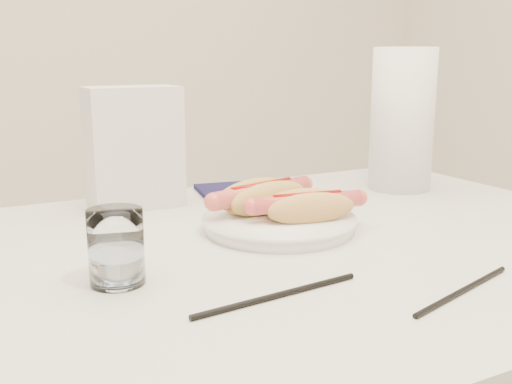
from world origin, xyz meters
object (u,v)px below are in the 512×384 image
plate (279,225)px  water_glass (116,247)px  table (263,285)px  napkin_box (134,148)px  hotdog_right (307,207)px  paper_towel_roll (402,119)px  hotdog_left (262,197)px

plate → water_glass: size_ratio=2.52×
table → napkin_box: bearing=107.2°
plate → hotdog_right: size_ratio=1.29×
napkin_box → paper_towel_roll: paper_towel_roll is taller
hotdog_left → plate: bearing=-97.5°
hotdog_right → water_glass: (-0.31, -0.07, 0.00)m
plate → napkin_box: bearing=120.7°
water_glass → paper_towel_roll: (0.64, 0.25, 0.09)m
water_glass → napkin_box: (0.13, 0.35, 0.06)m
table → hotdog_left: hotdog_left is taller
hotdog_left → table: bearing=-130.7°
plate → paper_towel_roll: bearing=22.1°
hotdog_left → paper_towel_roll: bearing=1.9°
table → water_glass: (-0.22, -0.05, 0.10)m
hotdog_right → paper_towel_roll: bearing=37.4°
hotdog_left → water_glass: (-0.27, -0.15, 0.00)m
table → napkin_box: 0.36m
paper_towel_roll → water_glass: bearing=-158.9°
table → plate: size_ratio=5.32×
hotdog_right → hotdog_left: bearing=124.0°
table → water_glass: size_ratio=13.40×
table → water_glass: water_glass is taller
hotdog_left → water_glass: water_glass is taller
table → hotdog_left: bearing=62.7°
table → napkin_box: napkin_box is taller
hotdog_right → napkin_box: 0.34m
napkin_box → hotdog_left: bearing=-54.9°
table → hotdog_left: 0.15m
napkin_box → hotdog_right: bearing=-57.6°
napkin_box → paper_towel_roll: (0.51, -0.10, 0.03)m
table → hotdog_right: size_ratio=6.88×
hotdog_right → napkin_box: napkin_box is taller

